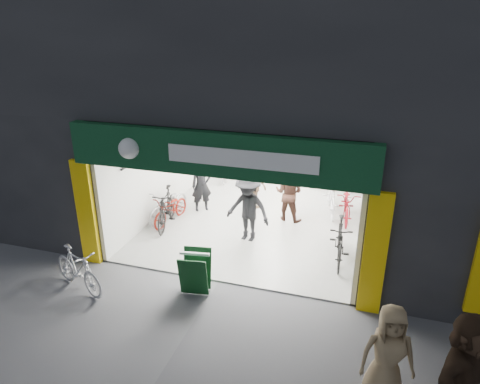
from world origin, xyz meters
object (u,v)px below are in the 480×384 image
at_px(pedestrian_near, 388,355).
at_px(sandwich_board, 195,271).
at_px(bike_right_front, 340,241).
at_px(bike_left_front, 169,205).
at_px(parked_bike, 78,269).

distance_m(pedestrian_near, sandwich_board, 4.24).
xyz_separation_m(bike_right_front, pedestrian_near, (1.02, -3.97, 0.30)).
distance_m(bike_right_front, pedestrian_near, 4.12).
bearing_deg(bike_right_front, sandwich_board, -146.36).
relative_size(bike_left_front, bike_right_front, 1.00).
xyz_separation_m(bike_left_front, sandwich_board, (2.17, -3.18, 0.04)).
bearing_deg(bike_right_front, bike_left_front, 164.73).
relative_size(bike_right_front, sandwich_board, 1.92).
height_order(parked_bike, pedestrian_near, pedestrian_near).
xyz_separation_m(bike_right_front, sandwich_board, (-2.83, -2.24, -0.03)).
xyz_separation_m(pedestrian_near, sandwich_board, (-3.86, 1.74, -0.32)).
xyz_separation_m(bike_left_front, bike_right_front, (5.00, -0.94, 0.07)).
distance_m(bike_left_front, parked_bike, 3.84).
bearing_deg(pedestrian_near, bike_right_front, 91.55).
relative_size(bike_right_front, pedestrian_near, 1.07).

